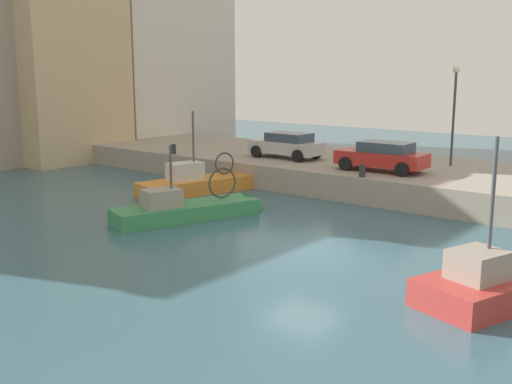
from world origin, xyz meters
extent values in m
plane|color=#386070|center=(0.00, 0.00, 0.00)|extent=(80.00, 80.00, 0.00)
cube|color=#9E9384|center=(11.50, 0.00, 0.60)|extent=(9.00, 56.00, 1.20)
cube|color=#BC3833|center=(-0.43, -6.52, 0.00)|extent=(5.28, 3.37, 1.42)
cube|color=#896B4C|center=(-0.43, -6.52, 0.64)|extent=(5.04, 3.16, 0.08)
cube|color=gray|center=(-1.43, -6.20, 1.06)|extent=(1.55, 1.46, 0.76)
cylinder|color=#4C4C51|center=(-1.06, -6.32, 2.43)|extent=(0.10, 0.10, 3.58)
sphere|color=white|center=(-1.50, -5.04, 0.21)|extent=(0.32, 0.32, 0.32)
cube|color=#388951|center=(0.44, 5.94, 0.00)|extent=(6.09, 3.41, 1.23)
cone|color=#388951|center=(3.55, 4.90, 0.00)|extent=(1.32, 1.68, 1.47)
cube|color=#896B4C|center=(0.44, 5.94, 0.55)|extent=(5.82, 3.21, 0.08)
cube|color=gray|center=(-0.54, 6.27, 0.95)|extent=(1.66, 1.45, 0.72)
cylinder|color=#4C4C51|center=(-0.15, 6.14, 1.77)|extent=(0.10, 0.10, 2.43)
torus|color=#3F3833|center=(2.00, 5.42, 1.30)|extent=(1.23, 0.48, 1.27)
sphere|color=white|center=(-0.95, 7.35, 0.18)|extent=(0.32, 0.32, 0.32)
cube|color=orange|center=(4.50, 9.40, 0.00)|extent=(6.05, 3.06, 1.38)
cone|color=orange|center=(7.66, 8.61, 0.00)|extent=(1.24, 1.71, 1.53)
cube|color=#B2A893|center=(4.50, 9.40, 0.62)|extent=(5.79, 2.87, 0.08)
cube|color=beige|center=(3.90, 9.54, 1.09)|extent=(1.80, 1.33, 0.86)
cylinder|color=#4C4C51|center=(4.37, 9.43, 2.28)|extent=(0.10, 0.10, 3.31)
torus|color=#3F3833|center=(6.07, 9.00, 1.28)|extent=(1.10, 0.35, 1.11)
sphere|color=white|center=(3.03, 10.73, 0.21)|extent=(0.32, 0.32, 0.32)
cube|color=red|center=(9.29, 2.12, 1.79)|extent=(1.84, 4.20, 0.64)
cube|color=#384756|center=(9.30, 1.92, 2.34)|extent=(1.56, 2.38, 0.47)
cylinder|color=black|center=(8.40, 3.49, 1.52)|extent=(0.25, 0.65, 0.64)
cylinder|color=black|center=(10.06, 3.56, 1.52)|extent=(0.25, 0.65, 0.64)
cylinder|color=black|center=(8.52, 0.68, 1.52)|extent=(0.25, 0.65, 0.64)
cylinder|color=black|center=(10.18, 0.76, 1.52)|extent=(0.25, 0.65, 0.64)
cube|color=#B7B7BC|center=(10.01, 8.13, 1.79)|extent=(1.66, 4.05, 0.64)
cube|color=#384756|center=(10.01, 7.93, 2.33)|extent=(1.45, 2.27, 0.46)
cylinder|color=black|center=(9.20, 9.51, 1.52)|extent=(0.22, 0.64, 0.64)
cylinder|color=black|center=(10.84, 9.51, 1.52)|extent=(0.22, 0.64, 0.64)
cylinder|color=black|center=(9.19, 6.76, 1.52)|extent=(0.22, 0.64, 0.64)
cylinder|color=black|center=(10.83, 6.76, 1.52)|extent=(0.22, 0.64, 0.64)
cylinder|color=#2D2D33|center=(7.35, 2.00, 1.48)|extent=(0.28, 0.28, 0.55)
cylinder|color=#2D2D33|center=(7.35, 14.00, 1.48)|extent=(0.28, 0.28, 0.55)
cylinder|color=#38383D|center=(13.00, 0.27, 3.45)|extent=(0.12, 0.12, 4.50)
sphere|color=#F2EACC|center=(13.00, 0.27, 5.85)|extent=(0.36, 0.36, 0.36)
cube|color=#D1B284|center=(6.88, 24.78, 9.07)|extent=(7.08, 7.51, 18.13)
cube|color=silver|center=(16.10, 25.44, 9.48)|extent=(10.25, 7.84, 18.97)
camera|label=1|loc=(-15.96, -11.03, 5.75)|focal=42.70mm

